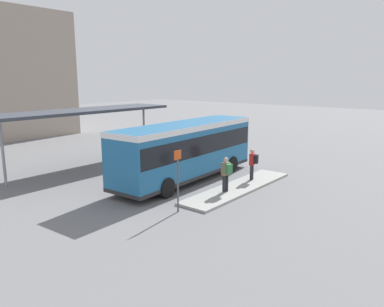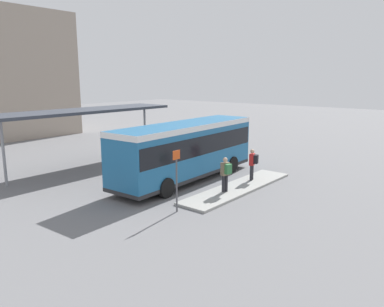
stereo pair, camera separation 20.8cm
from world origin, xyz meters
TOP-DOWN VIEW (x-y plane):
  - ground_plane at (0.00, 0.00)m, footprint 120.00×120.00m
  - curb_island at (0.45, -3.32)m, footprint 8.42×1.80m
  - city_bus at (0.01, 0.00)m, footprint 10.45×3.00m
  - pedestrian_waiting at (2.09, -3.20)m, footprint 0.49×0.54m
  - pedestrian_companion at (-0.80, -3.31)m, footprint 0.48×0.52m
  - bicycle_white at (8.54, 4.56)m, footprint 0.48×1.69m
  - bicycle_yellow at (8.49, 5.28)m, footprint 0.48×1.68m
  - bicycle_orange at (8.66, 6.00)m, footprint 0.48×1.54m
  - station_shelter at (-1.99, 6.92)m, footprint 12.42×3.03m
  - platform_sign at (-4.31, -3.10)m, footprint 0.44×0.08m

SIDE VIEW (x-z plane):
  - ground_plane at x=0.00m, z-range 0.00..0.00m
  - curb_island at x=0.45m, z-range 0.00..0.12m
  - bicycle_orange at x=8.66m, z-range 0.00..0.67m
  - bicycle_yellow at x=8.49m, z-range 0.00..0.72m
  - bicycle_white at x=8.54m, z-range 0.00..0.74m
  - pedestrian_waiting at x=2.09m, z-range 0.25..2.04m
  - pedestrian_companion at x=-0.80m, z-range 0.25..2.06m
  - platform_sign at x=-4.31m, z-range 0.16..2.96m
  - city_bus at x=0.01m, z-range 0.27..3.62m
  - station_shelter at x=-1.99m, z-range 1.80..5.70m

